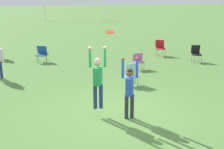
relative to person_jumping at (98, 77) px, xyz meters
name	(u,v)px	position (x,y,z in m)	size (l,w,h in m)	color
ground_plane	(119,115)	(0.67, -0.02, -1.29)	(120.00, 120.00, 0.00)	#56843D
person_jumping	(98,77)	(0.00, 0.00, 0.00)	(0.55, 0.44, 1.97)	navy
person_defending	(130,87)	(0.92, -0.33, -0.28)	(0.53, 0.43, 1.95)	#2D2D38
frisbee	(110,32)	(0.37, -0.04, 1.36)	(0.27, 0.26, 0.08)	#E04C23
camping_chair_0	(131,73)	(1.73, 2.99, -0.80)	(0.65, 0.71, 0.88)	gray
camping_chair_1	(196,52)	(6.10, 6.46, -0.78)	(0.56, 0.61, 0.89)	gray
camping_chair_2	(138,60)	(2.63, 5.42, -0.84)	(0.56, 0.59, 0.78)	gray
camping_chair_3	(42,53)	(-2.11, 7.76, -0.81)	(0.74, 0.80, 0.85)	gray
camping_chair_4	(160,47)	(4.67, 8.27, -0.76)	(0.64, 0.69, 0.91)	gray
soccer_goal	(75,4)	(0.69, 29.02, 0.55)	(7.10, 0.10, 2.35)	white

